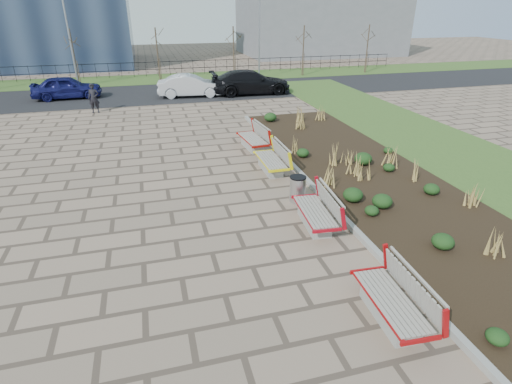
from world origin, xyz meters
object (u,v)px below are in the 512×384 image
object	(u,v)px
litter_bin	(298,190)
car_blue	(67,87)
bench_c	(271,158)
bench_d	(252,137)
pedestrian	(94,98)
bench_b	(315,209)
lamp_east	(259,40)
lamp_west	(71,44)
bench_a	(391,298)
car_silver	(191,86)
car_black	(251,82)

from	to	relation	value
litter_bin	car_blue	bearing A→B (deg)	116.98
bench_c	bench_d	size ratio (longest dim) A/B	1.00
pedestrian	car_blue	xyz separation A→B (m)	(-2.05, 4.34, -0.08)
bench_b	lamp_east	xyz separation A→B (m)	(5.00, 23.70, 2.54)
car_blue	lamp_west	bearing A→B (deg)	-4.24
bench_a	car_silver	world-z (taller)	car_silver
car_silver	pedestrian	bearing A→B (deg)	122.74
car_blue	car_silver	world-z (taller)	car_blue
litter_bin	car_blue	distance (m)	20.25
car_silver	car_black	world-z (taller)	car_black
pedestrian	car_black	xyz separation A→B (m)	(9.85, 2.68, -0.01)
bench_d	lamp_west	xyz separation A→B (m)	(-9.00, 16.86, 2.54)
car_black	bench_a	bearing A→B (deg)	174.25
litter_bin	lamp_west	bearing A→B (deg)	112.23
pedestrian	lamp_east	world-z (taller)	lamp_east
bench_b	car_blue	xyz separation A→B (m)	(-9.12, 19.57, 0.24)
car_silver	lamp_west	bearing A→B (deg)	60.48
car_silver	bench_d	bearing A→B (deg)	-167.26
bench_a	lamp_west	bearing A→B (deg)	111.27
litter_bin	bench_c	bearing A→B (deg)	91.43
car_black	lamp_east	size ratio (longest dim) A/B	0.91
bench_c	bench_d	bearing A→B (deg)	90.09
bench_c	car_silver	size ratio (longest dim) A/B	0.49
bench_d	car_silver	distance (m)	11.35
car_black	lamp_east	xyz separation A→B (m)	(2.22, 5.79, 2.23)
bench_b	car_black	size ratio (longest dim) A/B	0.39
bench_b	bench_c	distance (m)	4.18
bench_d	pedestrian	distance (m)	10.98
litter_bin	lamp_east	size ratio (longest dim) A/B	0.14
bench_b	bench_c	xyz separation A→B (m)	(0.00, 4.18, 0.00)
bench_a	car_black	distance (m)	21.90
lamp_west	car_blue	bearing A→B (deg)	-91.68
bench_a	litter_bin	distance (m)	5.33
bench_a	bench_b	distance (m)	3.81
bench_a	car_blue	world-z (taller)	car_blue
bench_c	litter_bin	world-z (taller)	bench_c
bench_b	car_silver	size ratio (longest dim) A/B	0.49
pedestrian	car_blue	bearing A→B (deg)	119.49
pedestrian	car_silver	distance (m)	6.48
bench_a	bench_c	world-z (taller)	same
bench_d	car_silver	size ratio (longest dim) A/B	0.49
pedestrian	lamp_west	distance (m)	8.97
pedestrian	litter_bin	bearing A→B (deg)	-58.35
bench_a	bench_c	bearing A→B (deg)	93.16
car_blue	litter_bin	bearing A→B (deg)	-155.57
litter_bin	lamp_east	xyz separation A→B (m)	(4.93, 22.18, 2.62)
bench_a	car_blue	size ratio (longest dim) A/B	0.50
bench_a	lamp_east	size ratio (longest dim) A/B	0.35
car_blue	car_silver	bearing A→B (deg)	-103.05
bench_a	bench_c	distance (m)	7.99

